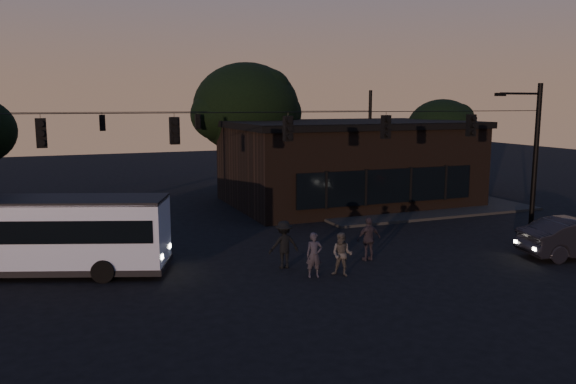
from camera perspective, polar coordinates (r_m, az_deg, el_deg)
name	(u,v)px	position (r m, az deg, el deg)	size (l,w,h in m)	color
ground	(331,294)	(19.84, 4.37, -10.29)	(120.00, 120.00, 0.00)	black
sidewalk_far_right	(401,203)	(37.45, 11.42, -1.13)	(14.00, 10.00, 0.15)	black
building	(347,162)	(37.25, 6.01, 3.04)	(15.40, 10.41, 5.40)	black
tree_behind	(246,108)	(40.69, -4.26, 8.48)	(7.60, 7.60, 9.43)	black
tree_right	(442,129)	(43.66, 15.36, 6.18)	(5.20, 5.20, 6.86)	black
signal_rig_near	(288,156)	(22.48, 0.00, 3.65)	(26.24, 0.30, 7.50)	black
signal_rig_far	(198,139)	(37.78, -9.11, 5.34)	(26.24, 0.30, 7.50)	black
bus	(28,232)	(23.78, -24.90, -3.69)	(10.76, 5.94, 2.97)	#A0ADCB
pedestrian_a	(314,255)	(21.41, 2.68, -6.41)	(0.63, 0.41, 1.72)	#24222A
pedestrian_b	(342,254)	(21.63, 5.50, -6.33)	(0.82, 0.64, 1.69)	#3C3936
pedestrian_c	(369,239)	(23.83, 8.22, -4.74)	(1.08, 0.45, 1.85)	black
pedestrian_d	(284,245)	(22.51, -0.42, -5.36)	(1.24, 0.72, 1.93)	black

